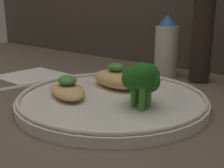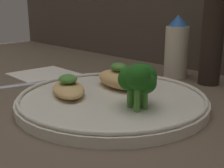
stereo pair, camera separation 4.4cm
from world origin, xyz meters
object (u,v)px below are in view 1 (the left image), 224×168
(broccoli_bunch, at_px, (142,78))
(pepper_grinder, at_px, (202,38))
(plate, at_px, (112,99))
(sauce_bottle, at_px, (166,47))

(broccoli_bunch, xyz_separation_m, pepper_grinder, (-0.02, 0.24, 0.04))
(plate, relative_size, sauce_bottle, 2.20)
(broccoli_bunch, height_order, sauce_bottle, sauce_bottle)
(broccoli_bunch, bearing_deg, pepper_grinder, 95.20)
(sauce_bottle, distance_m, pepper_grinder, 0.09)
(sauce_bottle, height_order, pepper_grinder, pepper_grinder)
(broccoli_bunch, distance_m, sauce_bottle, 0.26)
(broccoli_bunch, bearing_deg, sauce_bottle, 113.41)
(sauce_bottle, bearing_deg, plate, -80.16)
(plate, height_order, broccoli_bunch, broccoli_bunch)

